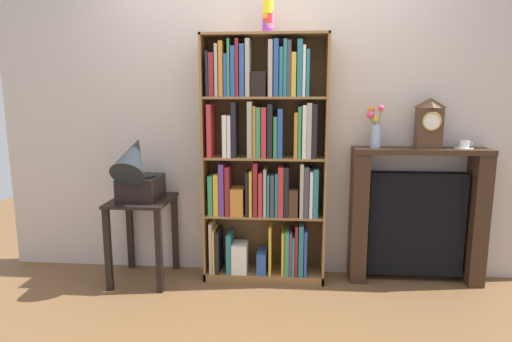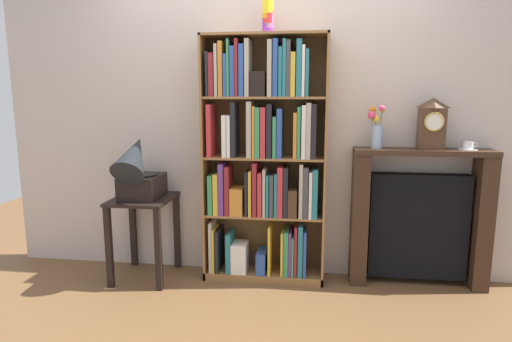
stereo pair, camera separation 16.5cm
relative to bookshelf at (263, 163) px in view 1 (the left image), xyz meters
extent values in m
cube|color=brown|center=(0.01, -0.14, -0.94)|extent=(7.56, 6.40, 0.02)
cube|color=beige|center=(0.12, 0.19, 0.41)|extent=(4.56, 0.08, 2.68)
cube|color=olive|center=(-0.45, 0.01, 0.01)|extent=(0.02, 0.28, 1.88)
cube|color=olive|center=(0.47, 0.01, 0.01)|extent=(0.02, 0.28, 1.88)
cube|color=brown|center=(0.01, 0.14, 0.01)|extent=(0.94, 0.01, 1.88)
cube|color=olive|center=(0.01, 0.01, 0.95)|extent=(0.94, 0.28, 0.02)
cube|color=olive|center=(0.01, 0.01, -0.90)|extent=(0.94, 0.28, 0.06)
cube|color=#B2A893|center=(-0.40, -0.03, -0.67)|extent=(0.02, 0.19, 0.40)
cube|color=gold|center=(-0.38, -0.02, -0.69)|extent=(0.02, 0.20, 0.35)
cube|color=black|center=(-0.35, 0.00, -0.70)|extent=(0.03, 0.24, 0.33)
cube|color=teal|center=(-0.26, -0.01, -0.71)|extent=(0.04, 0.23, 0.32)
cube|color=white|center=(-0.18, -0.03, -0.75)|extent=(0.12, 0.18, 0.23)
cube|color=#2D519E|center=(-0.01, -0.02, -0.78)|extent=(0.07, 0.21, 0.17)
cube|color=gold|center=(0.06, -0.01, -0.67)|extent=(0.02, 0.23, 0.39)
cube|color=gold|center=(0.16, -0.02, -0.70)|extent=(0.02, 0.21, 0.34)
cube|color=#388E56|center=(0.19, -0.02, -0.69)|extent=(0.03, 0.21, 0.35)
cube|color=#663884|center=(0.22, 0.00, -0.69)|extent=(0.02, 0.24, 0.34)
cube|color=#388E56|center=(0.24, -0.02, -0.71)|extent=(0.02, 0.21, 0.31)
cube|color=maroon|center=(0.26, -0.01, -0.67)|extent=(0.02, 0.23, 0.39)
cube|color=teal|center=(0.30, -0.02, -0.67)|extent=(0.04, 0.20, 0.40)
cube|color=#2D519E|center=(0.33, -0.02, -0.69)|extent=(0.02, 0.20, 0.36)
cube|color=olive|center=(0.01, 0.01, -0.41)|extent=(0.90, 0.26, 0.02)
cube|color=#388E56|center=(-0.40, 0.00, -0.24)|extent=(0.03, 0.24, 0.31)
cube|color=gold|center=(-0.35, -0.02, -0.24)|extent=(0.04, 0.21, 0.32)
cube|color=#663884|center=(-0.31, -0.03, -0.20)|extent=(0.04, 0.19, 0.40)
cube|color=maroon|center=(-0.27, -0.03, -0.21)|extent=(0.03, 0.19, 0.38)
cube|color=orange|center=(-0.20, -0.03, -0.29)|extent=(0.10, 0.19, 0.21)
cube|color=black|center=(-0.12, -0.02, -0.23)|extent=(0.02, 0.20, 0.34)
cube|color=gold|center=(-0.09, -0.01, -0.22)|extent=(0.02, 0.23, 0.35)
cube|color=maroon|center=(-0.06, -0.01, -0.19)|extent=(0.03, 0.24, 0.41)
cube|color=#C63338|center=(-0.02, -0.01, -0.23)|extent=(0.03, 0.23, 0.34)
cube|color=#B2A893|center=(0.02, -0.01, -0.22)|extent=(0.02, 0.23, 0.36)
cube|color=teal|center=(0.04, -0.03, -0.24)|extent=(0.02, 0.19, 0.32)
cube|color=#424247|center=(0.07, -0.02, -0.24)|extent=(0.03, 0.20, 0.32)
cube|color=teal|center=(0.10, -0.02, -0.23)|extent=(0.02, 0.20, 0.33)
cube|color=#C63338|center=(0.14, -0.01, -0.21)|extent=(0.04, 0.23, 0.38)
cube|color=black|center=(0.18, -0.01, -0.21)|extent=(0.03, 0.23, 0.38)
cube|color=#472D1C|center=(0.23, -0.04, -0.29)|extent=(0.07, 0.17, 0.21)
cube|color=#B2A893|center=(0.29, -0.03, -0.19)|extent=(0.03, 0.19, 0.41)
cube|color=#424247|center=(0.33, -0.03, -0.20)|extent=(0.04, 0.19, 0.39)
cube|color=white|center=(0.36, -0.02, -0.22)|extent=(0.02, 0.21, 0.35)
cube|color=teal|center=(0.40, -0.02, -0.21)|extent=(0.04, 0.22, 0.37)
cube|color=olive|center=(0.01, 0.01, 0.04)|extent=(0.90, 0.26, 0.02)
cube|color=#C63338|center=(-0.40, -0.02, 0.25)|extent=(0.03, 0.20, 0.39)
cube|color=white|center=(-0.28, -0.03, 0.21)|extent=(0.03, 0.19, 0.31)
cube|color=white|center=(-0.25, -0.03, 0.21)|extent=(0.03, 0.19, 0.31)
cube|color=black|center=(-0.22, -0.03, 0.26)|extent=(0.03, 0.20, 0.41)
cube|color=#B2A893|center=(-0.10, -0.02, 0.26)|extent=(0.04, 0.21, 0.41)
cube|color=orange|center=(-0.06, -0.01, 0.24)|extent=(0.02, 0.22, 0.38)
cube|color=#388E56|center=(-0.03, -0.01, 0.24)|extent=(0.03, 0.23, 0.37)
cube|color=#C63338|center=(0.01, -0.01, 0.24)|extent=(0.04, 0.24, 0.37)
cube|color=black|center=(0.05, -0.01, 0.25)|extent=(0.04, 0.22, 0.40)
cube|color=#388E56|center=(0.09, 0.00, 0.21)|extent=(0.03, 0.24, 0.31)
cube|color=#2D519E|center=(0.13, -0.01, 0.24)|extent=(0.04, 0.22, 0.36)
cube|color=orange|center=(0.24, -0.02, 0.22)|extent=(0.03, 0.20, 0.34)
cube|color=#388E56|center=(0.27, -0.01, 0.24)|extent=(0.02, 0.23, 0.38)
cube|color=white|center=(0.30, -0.03, 0.25)|extent=(0.03, 0.19, 0.39)
cube|color=#B2A893|center=(0.34, -0.03, 0.26)|extent=(0.03, 0.19, 0.41)
cube|color=black|center=(0.38, -0.02, 0.25)|extent=(0.04, 0.21, 0.40)
cube|color=olive|center=(0.01, 0.01, 0.50)|extent=(0.90, 0.26, 0.02)
cube|color=black|center=(-0.41, -0.01, 0.67)|extent=(0.02, 0.22, 0.32)
cube|color=maroon|center=(-0.37, -0.01, 0.66)|extent=(0.04, 0.23, 0.31)
cube|color=#B2A893|center=(-0.34, -0.03, 0.69)|extent=(0.02, 0.19, 0.37)
cube|color=orange|center=(-0.30, 0.00, 0.70)|extent=(0.03, 0.24, 0.39)
cube|color=#2D519E|center=(-0.27, -0.02, 0.66)|extent=(0.02, 0.21, 0.30)
cube|color=#388E56|center=(-0.25, -0.02, 0.71)|extent=(0.02, 0.20, 0.41)
cube|color=#2D519E|center=(-0.22, 0.00, 0.68)|extent=(0.03, 0.24, 0.36)
cube|color=maroon|center=(-0.19, -0.01, 0.71)|extent=(0.02, 0.23, 0.41)
cube|color=#2D519E|center=(-0.15, -0.01, 0.69)|extent=(0.03, 0.22, 0.37)
cube|color=#B2A893|center=(-0.11, 0.00, 0.71)|extent=(0.03, 0.24, 0.41)
cube|color=black|center=(-0.03, -0.04, 0.59)|extent=(0.11, 0.16, 0.18)
cube|color=#B2A893|center=(0.05, 0.00, 0.70)|extent=(0.03, 0.24, 0.40)
cube|color=#2D519E|center=(0.10, -0.01, 0.71)|extent=(0.03, 0.22, 0.40)
cube|color=teal|center=(0.13, -0.03, 0.68)|extent=(0.02, 0.19, 0.35)
cube|color=teal|center=(0.16, -0.03, 0.71)|extent=(0.02, 0.19, 0.40)
cube|color=#424247|center=(0.19, 0.00, 0.70)|extent=(0.03, 0.24, 0.39)
cube|color=gold|center=(0.22, -0.03, 0.66)|extent=(0.03, 0.18, 0.31)
cube|color=teal|center=(0.26, -0.03, 0.70)|extent=(0.04, 0.20, 0.40)
cube|color=white|center=(0.30, -0.02, 0.68)|extent=(0.02, 0.20, 0.36)
cube|color=teal|center=(0.32, -0.03, 0.67)|extent=(0.02, 0.18, 0.33)
cylinder|color=purple|center=(0.03, -0.01, 1.00)|extent=(0.08, 0.08, 0.09)
cylinder|color=purple|center=(0.03, -0.01, 1.02)|extent=(0.08, 0.08, 0.09)
cylinder|color=pink|center=(0.03, -0.01, 1.04)|extent=(0.08, 0.08, 0.09)
cylinder|color=green|center=(0.03, -0.01, 1.05)|extent=(0.08, 0.08, 0.09)
cylinder|color=red|center=(0.03, -0.01, 1.07)|extent=(0.08, 0.08, 0.09)
cylinder|color=white|center=(0.03, -0.01, 1.09)|extent=(0.08, 0.08, 0.09)
cylinder|color=orange|center=(0.03, -0.01, 1.10)|extent=(0.08, 0.08, 0.09)
cylinder|color=red|center=(0.03, -0.01, 1.12)|extent=(0.08, 0.08, 0.09)
cylinder|color=yellow|center=(0.03, -0.02, 1.14)|extent=(0.08, 0.08, 0.09)
cylinder|color=yellow|center=(0.03, -0.01, 1.16)|extent=(0.08, 0.08, 0.09)
cylinder|color=purple|center=(0.03, -0.01, 1.17)|extent=(0.08, 0.08, 0.09)
cube|color=black|center=(-0.93, -0.11, -0.29)|extent=(0.45, 0.51, 0.02)
cube|color=black|center=(-1.13, -0.33, -0.61)|extent=(0.04, 0.04, 0.63)
cube|color=black|center=(-0.74, -0.33, -0.61)|extent=(0.04, 0.04, 0.63)
cube|color=black|center=(-1.13, 0.12, -0.61)|extent=(0.04, 0.04, 0.63)
cube|color=black|center=(-0.74, 0.12, -0.61)|extent=(0.04, 0.04, 0.63)
cube|color=black|center=(-0.93, -0.11, -0.19)|extent=(0.29, 0.34, 0.18)
cylinder|color=black|center=(-0.93, -0.11, -0.09)|extent=(0.24, 0.24, 0.01)
cylinder|color=#1E2328|center=(-0.93, -0.16, -0.07)|extent=(0.03, 0.03, 0.06)
cone|color=#1E2328|center=(-0.93, -0.24, 0.08)|extent=(0.25, 0.43, 0.42)
cube|color=#382316|center=(1.18, 0.03, 0.10)|extent=(1.01, 0.24, 0.04)
cube|color=#382316|center=(0.74, 0.03, -0.42)|extent=(0.12, 0.21, 1.01)
cube|color=#382316|center=(1.63, 0.03, -0.42)|extent=(0.12, 0.21, 1.01)
cube|color=black|center=(1.18, 0.07, -0.47)|extent=(0.73, 0.12, 0.81)
cube|color=#472D1C|center=(1.22, 0.03, 0.27)|extent=(0.18, 0.12, 0.30)
pyramid|color=#472D1C|center=(1.22, 0.03, 0.46)|extent=(0.18, 0.12, 0.07)
cylinder|color=silver|center=(1.22, -0.03, 0.33)|extent=(0.13, 0.01, 0.13)
torus|color=#B79347|center=(1.22, -0.03, 0.33)|extent=(0.14, 0.01, 0.14)
cylinder|color=#99B2D1|center=(0.84, 0.03, 0.21)|extent=(0.08, 0.08, 0.17)
cylinder|color=#4C753D|center=(0.86, 0.02, 0.27)|extent=(0.03, 0.01, 0.27)
sphere|color=yellow|center=(0.87, 0.03, 0.41)|extent=(0.04, 0.04, 0.04)
cylinder|color=#4C753D|center=(0.81, 0.03, 0.25)|extent=(0.04, 0.03, 0.23)
sphere|color=#EA4275|center=(0.79, 0.01, 0.37)|extent=(0.06, 0.06, 0.06)
cylinder|color=#4C753D|center=(0.83, 0.04, 0.24)|extent=(0.01, 0.01, 0.20)
sphere|color=yellow|center=(0.83, 0.04, 0.34)|extent=(0.05, 0.05, 0.05)
cylinder|color=#4C753D|center=(0.84, 0.06, 0.27)|extent=(0.05, 0.05, 0.27)
sphere|color=orange|center=(0.81, 0.08, 0.41)|extent=(0.05, 0.05, 0.05)
cylinder|color=#4C753D|center=(0.86, 0.00, 0.28)|extent=(0.01, 0.04, 0.28)
sphere|color=#EA4275|center=(0.86, -0.02, 0.42)|extent=(0.04, 0.04, 0.04)
cylinder|color=white|center=(1.49, 0.03, 0.13)|extent=(0.13, 0.13, 0.01)
cylinder|color=white|center=(1.49, 0.03, 0.16)|extent=(0.07, 0.07, 0.06)
torus|color=white|center=(1.53, 0.03, 0.16)|extent=(0.04, 0.01, 0.04)
camera|label=1|loc=(0.21, -3.27, 0.52)|focal=30.41mm
camera|label=2|loc=(0.37, -3.26, 0.52)|focal=30.41mm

